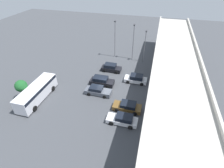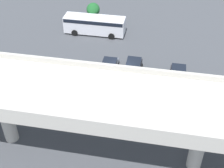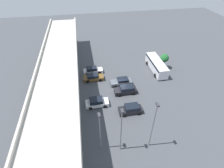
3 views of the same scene
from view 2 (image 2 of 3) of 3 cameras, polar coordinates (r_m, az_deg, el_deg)
ground_plane at (r=38.61m, az=1.42°, el=1.16°), size 112.38×112.38×0.00m
highway_overpass at (r=25.65m, az=-2.79°, el=-3.11°), size 53.72×7.30×7.63m
parked_car_0 at (r=38.40m, az=11.95°, el=1.45°), size 2.12×4.33×1.66m
parked_car_1 at (r=33.70m, az=6.77°, el=-3.94°), size 2.19×4.42×1.63m
parked_car_2 at (r=38.78m, az=3.85°, el=2.74°), size 2.17×4.66×1.67m
parked_car_3 at (r=39.03m, az=-0.60°, el=2.91°), size 2.13×4.76×1.51m
parked_car_4 at (r=35.02m, az=-6.99°, el=-2.18°), size 2.15×4.58×1.48m
parked_car_5 at (r=35.98m, az=-11.42°, el=-1.45°), size 2.01×4.62×1.52m
shuttle_bus at (r=47.42m, az=-3.20°, el=10.92°), size 9.05×2.78×2.65m
tree_front_left at (r=48.92m, az=-3.46°, el=13.42°), size 2.04×2.04×3.87m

